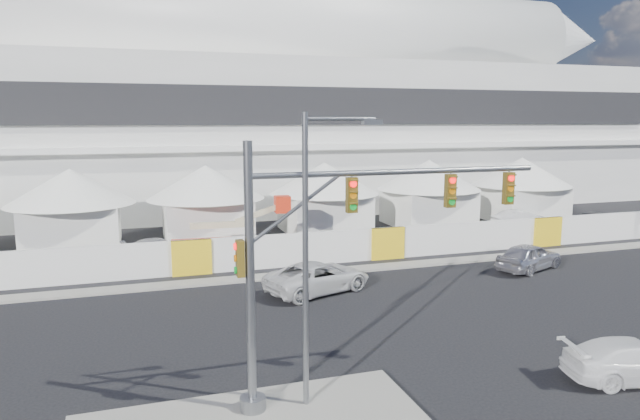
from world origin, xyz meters
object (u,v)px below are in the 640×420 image
object	(u,v)px
pickup_near	(635,360)
streetlight_median	(313,241)
lot_car_c	(160,249)
traffic_mast	(315,262)
lot_car_b	(595,220)
lot_car_a	(521,220)
pickup_curb	(318,277)
boom_lift	(214,242)
sedan_silver	(529,257)

from	to	relation	value
pickup_near	streetlight_median	xyz separation A→B (m)	(-10.79, 1.58, 4.46)
lot_car_c	traffic_mast	xyz separation A→B (m)	(3.73, -20.64, 3.85)
lot_car_c	streetlight_median	size ratio (longest dim) A/B	0.52
streetlight_median	lot_car_b	bearing A→B (deg)	34.08
lot_car_a	traffic_mast	world-z (taller)	traffic_mast
pickup_curb	pickup_near	distance (m)	14.55
lot_car_c	boom_lift	bearing A→B (deg)	-115.94
lot_car_c	sedan_silver	bearing A→B (deg)	-126.37
lot_car_c	traffic_mast	size ratio (longest dim) A/B	0.46
lot_car_b	streetlight_median	distance (m)	35.97
traffic_mast	streetlight_median	distance (m)	0.67
pickup_curb	lot_car_b	distance (m)	27.34
sedan_silver	pickup_near	xyz separation A→B (m)	(-5.86, -12.98, -0.11)
pickup_near	lot_car_b	size ratio (longest dim) A/B	1.05
pickup_near	lot_car_c	xyz separation A→B (m)	(-14.44, 22.36, -0.04)
sedan_silver	lot_car_c	bearing A→B (deg)	43.43
pickup_curb	boom_lift	distance (m)	9.70
streetlight_median	traffic_mast	bearing A→B (deg)	56.45
lot_car_c	boom_lift	size ratio (longest dim) A/B	0.60
lot_car_b	traffic_mast	distance (m)	35.75
lot_car_b	lot_car_c	world-z (taller)	lot_car_b
lot_car_a	traffic_mast	xyz separation A→B (m)	(-24.13, -21.95, 3.74)
pickup_curb	lot_car_b	xyz separation A→B (m)	(25.86, 8.88, -0.01)
lot_car_b	boom_lift	world-z (taller)	boom_lift
lot_car_c	boom_lift	distance (m)	3.42
pickup_curb	traffic_mast	world-z (taller)	traffic_mast
lot_car_a	boom_lift	distance (m)	24.67
pickup_near	traffic_mast	xyz separation A→B (m)	(-10.70, 1.71, 3.81)
pickup_near	boom_lift	size ratio (longest dim) A/B	0.63
pickup_near	lot_car_a	bearing A→B (deg)	-17.42
sedan_silver	boom_lift	size ratio (longest dim) A/B	0.62
pickup_near	streetlight_median	size ratio (longest dim) A/B	0.55
sedan_silver	traffic_mast	size ratio (longest dim) A/B	0.48
pickup_near	boom_lift	xyz separation A→B (m)	(-11.14, 21.51, 0.34)
lot_car_b	pickup_near	bearing A→B (deg)	121.64
lot_car_a	lot_car_b	xyz separation A→B (m)	(5.35, -2.07, 0.01)
pickup_curb	streetlight_median	distance (m)	12.52
streetlight_median	boom_lift	bearing A→B (deg)	91.01
lot_car_b	traffic_mast	xyz separation A→B (m)	(-29.48, -19.87, 3.73)
sedan_silver	boom_lift	world-z (taller)	boom_lift
pickup_curb	lot_car_c	size ratio (longest dim) A/B	1.24
pickup_curb	lot_car_b	size ratio (longest dim) A/B	1.24
pickup_near	lot_car_b	world-z (taller)	lot_car_b
lot_car_b	streetlight_median	size ratio (longest dim) A/B	0.52
pickup_curb	pickup_near	size ratio (longest dim) A/B	1.18
pickup_near	boom_lift	distance (m)	24.23
lot_car_a	streetlight_median	size ratio (longest dim) A/B	0.53
traffic_mast	boom_lift	size ratio (longest dim) A/B	1.28
sedan_silver	boom_lift	xyz separation A→B (m)	(-17.00, 8.53, 0.23)
traffic_mast	streetlight_median	size ratio (longest dim) A/B	1.11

